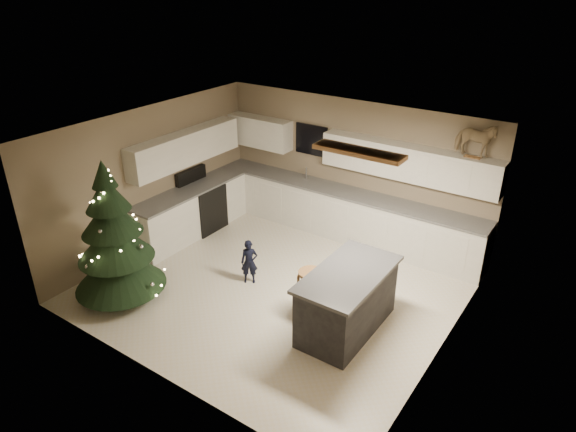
% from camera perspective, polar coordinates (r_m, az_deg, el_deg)
% --- Properties ---
extents(ground_plane, '(5.50, 5.50, 0.00)m').
position_cam_1_polar(ground_plane, '(8.52, -1.34, -7.83)').
color(ground_plane, beige).
extents(room_shell, '(5.52, 5.02, 2.61)m').
position_cam_1_polar(room_shell, '(7.67, -1.33, 3.04)').
color(room_shell, gray).
rests_on(room_shell, ground_plane).
extents(cabinetry, '(5.50, 3.20, 2.00)m').
position_cam_1_polar(cabinetry, '(9.80, -0.10, 2.01)').
color(cabinetry, white).
rests_on(cabinetry, ground_plane).
extents(island, '(0.90, 1.70, 0.95)m').
position_cam_1_polar(island, '(7.41, 6.60, -9.31)').
color(island, black).
rests_on(island, ground_plane).
extents(bar_stool, '(0.38, 0.38, 0.72)m').
position_cam_1_polar(bar_stool, '(7.65, 2.53, -7.33)').
color(bar_stool, brown).
rests_on(bar_stool, ground_plane).
extents(christmas_tree, '(1.44, 1.39, 2.30)m').
position_cam_1_polar(christmas_tree, '(8.22, -18.67, -3.00)').
color(christmas_tree, '#3F2816').
rests_on(christmas_tree, ground_plane).
extents(toddler, '(0.33, 0.31, 0.76)m').
position_cam_1_polar(toddler, '(8.46, -4.32, -5.11)').
color(toddler, black).
rests_on(toddler, ground_plane).
extents(rocking_horse, '(0.67, 0.33, 0.58)m').
position_cam_1_polar(rocking_horse, '(8.64, 20.09, 7.98)').
color(rocking_horse, brown).
rests_on(rocking_horse, cabinetry).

